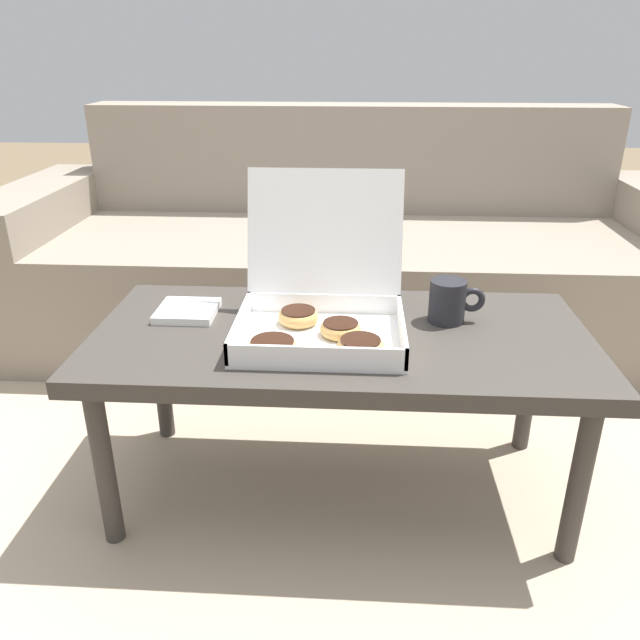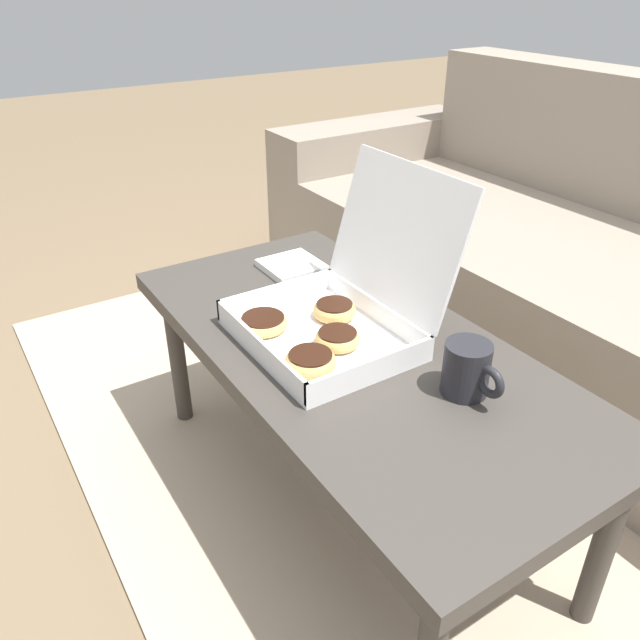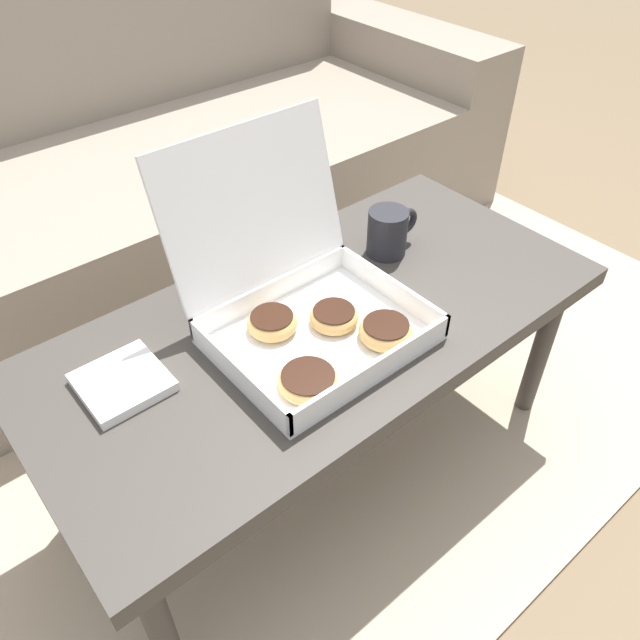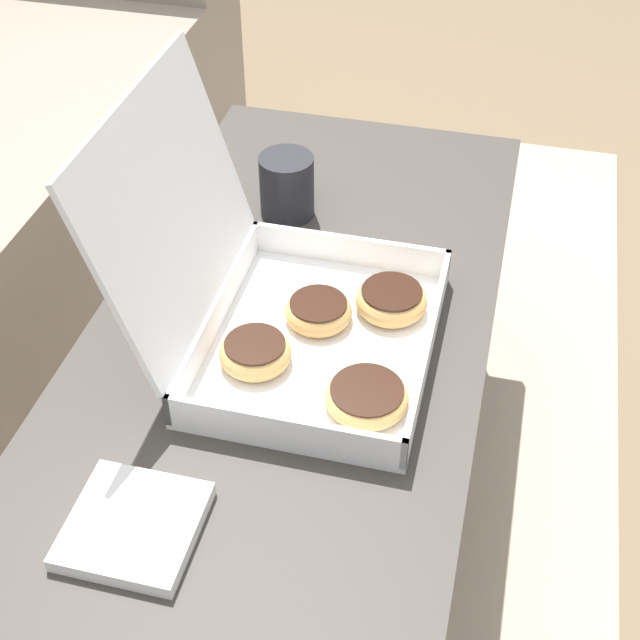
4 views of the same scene
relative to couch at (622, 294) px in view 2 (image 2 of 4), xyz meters
name	(u,v)px [view 2 (image 2 of 4)]	position (x,y,z in m)	size (l,w,h in m)	color
ground_plane	(392,478)	(0.00, -0.84, -0.29)	(12.00, 12.00, 0.00)	#756047
area_rug	(477,434)	(0.00, -0.54, -0.29)	(2.67, 1.95, 0.01)	tan
couch	(622,294)	(0.00, 0.00, 0.00)	(2.55, 0.89, 0.85)	gray
coffee_table	(352,362)	(0.00, -0.98, 0.12)	(1.14, 0.54, 0.45)	#3D3833
pastry_box	(333,311)	(-0.05, -1.00, 0.22)	(0.37, 0.38, 0.34)	white
coffee_mug	(468,370)	(0.25, -0.91, 0.21)	(0.13, 0.09, 0.10)	#232328
napkin_stack	(292,266)	(-0.38, -0.91, 0.17)	(0.14, 0.14, 0.02)	white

